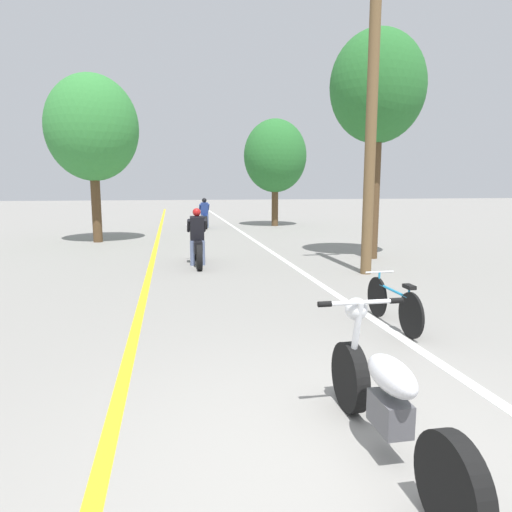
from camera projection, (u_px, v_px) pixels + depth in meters
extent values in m
plane|color=gray|center=(344.00, 466.00, 3.25)|extent=(120.00, 120.00, 0.00)
cube|color=yellow|center=(156.00, 247.00, 14.63)|extent=(0.14, 48.00, 0.01)
cube|color=white|center=(261.00, 245.00, 15.26)|extent=(0.14, 48.00, 0.01)
cylinder|color=brown|center=(371.00, 118.00, 9.81)|extent=(0.24, 0.24, 6.83)
cylinder|color=#513A23|center=(374.00, 190.00, 12.24)|extent=(0.32, 0.32, 3.72)
ellipsoid|color=#286B2D|center=(378.00, 87.00, 11.83)|extent=(2.51, 2.26, 2.88)
cylinder|color=#513A23|center=(275.00, 201.00, 22.29)|extent=(0.32, 0.32, 2.42)
ellipsoid|color=#286B2D|center=(275.00, 156.00, 21.96)|extent=(3.03, 2.73, 3.48)
cylinder|color=#513A23|center=(96.00, 200.00, 15.85)|extent=(0.32, 0.32, 2.93)
ellipsoid|color=#337F38|center=(92.00, 128.00, 15.47)|extent=(3.10, 2.79, 3.57)
cylinder|color=black|center=(350.00, 377.00, 4.03)|extent=(0.12, 0.62, 0.62)
cylinder|color=black|center=(452.00, 486.00, 2.57)|extent=(0.12, 0.62, 0.62)
ellipsoid|color=silver|center=(392.00, 375.00, 3.24)|extent=(0.24, 0.60, 0.24)
cube|color=#4C4C51|center=(390.00, 413.00, 3.29)|extent=(0.20, 0.36, 0.24)
cylinder|color=silver|center=(355.00, 341.00, 3.88)|extent=(0.06, 0.23, 0.74)
cylinder|color=silver|center=(361.00, 302.00, 3.74)|extent=(0.62, 0.04, 0.04)
cylinder|color=black|center=(325.00, 304.00, 3.68)|extent=(0.11, 0.05, 0.05)
cylinder|color=black|center=(396.00, 301.00, 3.80)|extent=(0.11, 0.05, 0.05)
sphere|color=silver|center=(356.00, 309.00, 3.84)|extent=(0.19, 0.19, 0.19)
cylinder|color=black|center=(196.00, 249.00, 12.12)|extent=(0.12, 0.61, 0.61)
cylinder|color=black|center=(199.00, 258.00, 10.69)|extent=(0.12, 0.61, 0.61)
cube|color=black|center=(197.00, 246.00, 11.38)|extent=(0.20, 0.94, 0.28)
cylinder|color=silver|center=(196.00, 225.00, 11.92)|extent=(0.50, 0.03, 0.03)
cylinder|color=slate|center=(192.00, 253.00, 11.33)|extent=(0.11, 0.11, 0.62)
cylinder|color=slate|center=(203.00, 253.00, 11.38)|extent=(0.11, 0.11, 0.62)
cube|color=black|center=(197.00, 228.00, 11.29)|extent=(0.34, 0.28, 0.62)
cylinder|color=black|center=(189.00, 226.00, 11.40)|extent=(0.08, 0.49, 0.37)
cylinder|color=black|center=(205.00, 225.00, 11.47)|extent=(0.08, 0.49, 0.37)
sphere|color=#B21919|center=(197.00, 212.00, 11.27)|extent=(0.20, 0.20, 0.20)
cylinder|color=black|center=(204.00, 220.00, 22.21)|extent=(0.12, 0.58, 0.58)
cylinder|color=black|center=(206.00, 223.00, 20.74)|extent=(0.12, 0.58, 0.58)
cube|color=navy|center=(205.00, 218.00, 21.45)|extent=(0.20, 0.97, 0.28)
cylinder|color=silver|center=(203.00, 207.00, 22.02)|extent=(0.50, 0.03, 0.03)
cylinder|color=slate|center=(202.00, 221.00, 21.40)|extent=(0.11, 0.11, 0.61)
cylinder|color=slate|center=(207.00, 221.00, 21.45)|extent=(0.11, 0.11, 0.61)
cube|color=navy|center=(204.00, 209.00, 21.37)|extent=(0.34, 0.28, 0.58)
cylinder|color=navy|center=(200.00, 207.00, 21.48)|extent=(0.08, 0.46, 0.36)
cylinder|color=navy|center=(208.00, 207.00, 21.55)|extent=(0.08, 0.46, 0.36)
sphere|color=black|center=(204.00, 200.00, 21.34)|extent=(0.22, 0.22, 0.22)
cylinder|color=black|center=(377.00, 297.00, 6.92)|extent=(0.04, 0.61, 0.61)
cylinder|color=black|center=(411.00, 315.00, 5.94)|extent=(0.04, 0.61, 0.61)
cylinder|color=#197FB2|center=(393.00, 291.00, 6.40)|extent=(0.04, 0.81, 0.04)
cylinder|color=#197FB2|center=(409.00, 300.00, 5.99)|extent=(0.03, 0.03, 0.36)
cube|color=black|center=(409.00, 287.00, 5.97)|extent=(0.10, 0.20, 0.05)
cylinder|color=#197FB2|center=(379.00, 285.00, 6.84)|extent=(0.03, 0.03, 0.39)
cylinder|color=silver|center=(380.00, 272.00, 6.81)|extent=(0.44, 0.03, 0.03)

